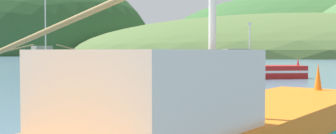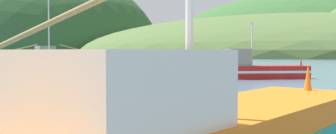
% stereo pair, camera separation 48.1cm
% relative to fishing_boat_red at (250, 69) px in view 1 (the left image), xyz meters
% --- Properties ---
extents(hill_mid_right, '(182.12, 145.69, 72.62)m').
position_rel_fishing_boat_red_xyz_m(hill_mid_right, '(96.65, 201.24, -0.78)').
color(hill_mid_right, '#386633').
rests_on(hill_mid_right, ground).
extents(hill_far_left, '(145.02, 116.01, 99.65)m').
position_rel_fishing_boat_red_xyz_m(hill_far_left, '(-67.30, 201.34, -0.78)').
color(hill_far_left, '#2D562D').
rests_on(hill_far_left, ground).
extents(hill_far_right, '(207.45, 165.96, 37.89)m').
position_rel_fishing_boat_red_xyz_m(hill_far_right, '(68.53, 152.80, -0.78)').
color(hill_far_right, '#516B38').
rests_on(hill_far_right, ground).
extents(fishing_boat_red, '(9.23, 2.73, 4.89)m').
position_rel_fishing_boat_red_xyz_m(fishing_boat_red, '(0.00, 0.00, 0.00)').
color(fishing_boat_red, red).
rests_on(fishing_boat_red, ground).
extents(fishing_boat_green, '(10.88, 7.47, 7.77)m').
position_rel_fishing_boat_red_xyz_m(fishing_boat_green, '(-18.65, 6.12, 0.14)').
color(fishing_boat_green, '#197A47').
rests_on(fishing_boat_green, ground).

